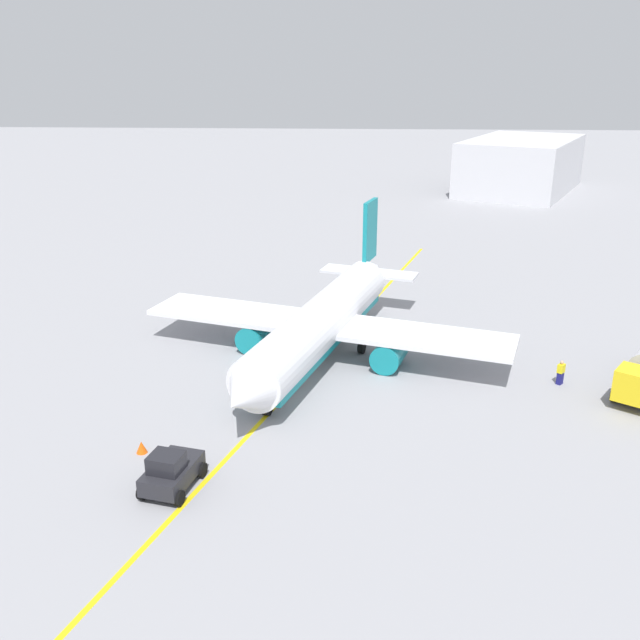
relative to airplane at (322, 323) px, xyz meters
name	(u,v)px	position (x,y,z in m)	size (l,w,h in m)	color
ground_plane	(320,358)	(0.48, -0.15, -2.58)	(400.00, 400.00, 0.00)	#939399
airplane	(322,323)	(0.00, 0.00, 0.00)	(29.00, 27.75, 9.52)	white
pushback_tug	(171,471)	(17.64, -6.65, -1.57)	(3.95, 2.98, 2.20)	#232328
refueling_worker	(561,373)	(3.89, 16.30, -1.76)	(0.63, 0.61, 1.71)	navy
safety_cone_nose	(142,447)	(14.30, -9.25, -2.24)	(0.62, 0.62, 0.69)	#F2590F
distant_hangar	(521,165)	(-74.72, 29.85, 1.80)	(31.75, 26.10, 8.78)	silver
taxi_line_marking	(320,358)	(0.48, -0.15, -2.57)	(69.30, 0.30, 0.01)	yellow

